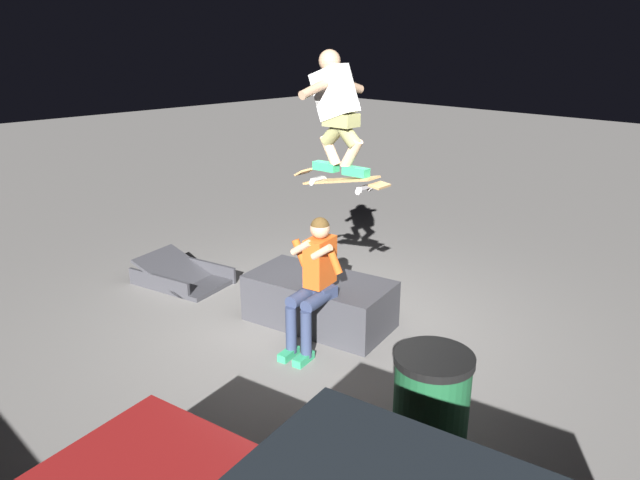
# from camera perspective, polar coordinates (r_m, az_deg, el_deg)

# --- Properties ---
(ground_plane) EXTENTS (40.00, 40.00, 0.00)m
(ground_plane) POSITION_cam_1_polar(r_m,az_deg,el_deg) (6.66, 0.11, -8.13)
(ground_plane) COLOR slate
(ledge_box_main) EXTENTS (1.73, 1.14, 0.54)m
(ledge_box_main) POSITION_cam_1_polar(r_m,az_deg,el_deg) (6.56, -0.09, -5.97)
(ledge_box_main) COLOR #38383D
(ledge_box_main) RESTS_ON ground
(person_sitting_on_ledge) EXTENTS (0.59, 0.78, 1.37)m
(person_sitting_on_ledge) POSITION_cam_1_polar(r_m,az_deg,el_deg) (5.88, -0.57, -3.65)
(person_sitting_on_ledge) COLOR #2D3856
(person_sitting_on_ledge) RESTS_ON ground
(skateboard) EXTENTS (1.03, 0.29, 0.17)m
(skateboard) POSITION_cam_1_polar(r_m,az_deg,el_deg) (5.62, 2.00, 5.81)
(skateboard) COLOR #AD8451
(skater_airborne) EXTENTS (0.63, 0.89, 1.12)m
(skater_airborne) POSITION_cam_1_polar(r_m,az_deg,el_deg) (5.54, 1.61, 12.84)
(skater_airborne) COLOR #2D9E66
(kicker_ramp) EXTENTS (1.27, 0.98, 0.45)m
(kicker_ramp) POSITION_cam_1_polar(r_m,az_deg,el_deg) (7.86, -13.21, -3.65)
(kicker_ramp) COLOR #38383D
(kicker_ramp) RESTS_ON ground
(trash_bin) EXTENTS (0.59, 0.59, 0.89)m
(trash_bin) POSITION_cam_1_polar(r_m,az_deg,el_deg) (4.58, 10.73, -15.76)
(trash_bin) COLOR #19512D
(trash_bin) RESTS_ON ground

